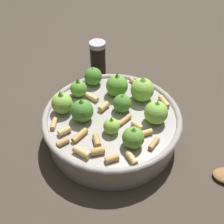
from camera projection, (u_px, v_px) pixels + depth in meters
name	position (u px, v px, depth m)	size (l,w,h in m)	color
ground_plane	(112.00, 136.00, 0.58)	(2.40, 2.40, 0.00)	#42382D
cooking_pan	(112.00, 121.00, 0.55)	(0.27, 0.27, 0.11)	#9E9993
pepper_shaker	(98.00, 59.00, 0.70)	(0.04, 0.04, 0.10)	black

